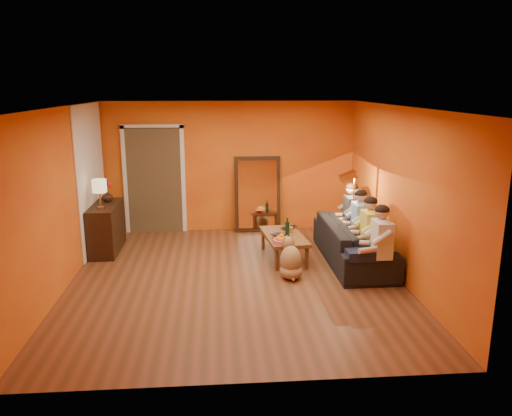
{
  "coord_description": "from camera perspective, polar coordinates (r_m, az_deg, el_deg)",
  "views": [
    {
      "loc": [
        -0.26,
        -7.17,
        2.9
      ],
      "look_at": [
        0.35,
        0.5,
        1.0
      ],
      "focal_mm": 35.0,
      "sensor_mm": 36.0,
      "label": 1
    }
  ],
  "objects": [
    {
      "name": "book_upper",
      "position": [
        8.28,
        2.16,
        -3.19
      ],
      "size": [
        0.26,
        0.28,
        0.02
      ],
      "primitive_type": "imported",
      "rotation": [
        0.0,
        0.0,
        0.61
      ],
      "color": "black",
      "rests_on": "book_mid"
    },
    {
      "name": "door_jamb_right",
      "position": [
        10.07,
        -8.3,
        3.15
      ],
      "size": [
        0.08,
        0.06,
        2.2
      ],
      "primitive_type": "cube",
      "color": "white",
      "rests_on": "wall_back"
    },
    {
      "name": "person_far_left",
      "position": [
        7.57,
        14.12,
        -4.16
      ],
      "size": [
        0.7,
        0.44,
        1.22
      ],
      "primitive_type": null,
      "color": "beige",
      "rests_on": "sofa"
    },
    {
      "name": "doorway_recess",
      "position": [
        10.24,
        -11.44,
        3.2
      ],
      "size": [
        1.06,
        0.3,
        2.1
      ],
      "primitive_type": "cube",
      "color": "#3F2D19",
      "rests_on": "floor"
    },
    {
      "name": "fruit_bowl",
      "position": [
        8.05,
        2.93,
        -3.49
      ],
      "size": [
        0.26,
        0.26,
        0.16
      ],
      "primitive_type": null,
      "color": "#E95281",
      "rests_on": "coffee_table"
    },
    {
      "name": "mirror_frame",
      "position": [
        10.06,
        0.17,
        1.6
      ],
      "size": [
        0.92,
        0.27,
        1.51
      ],
      "primitive_type": "cube",
      "rotation": [
        -0.14,
        0.0,
        0.0
      ],
      "color": "black",
      "rests_on": "floor"
    },
    {
      "name": "floor_lamp",
      "position": [
        8.87,
        11.04,
        -0.62
      ],
      "size": [
        0.31,
        0.25,
        1.44
      ],
      "primitive_type": null,
      "rotation": [
        0.0,
        0.0,
        -0.02
      ],
      "color": "#BF7C38",
      "rests_on": "floor"
    },
    {
      "name": "person_mid_left",
      "position": [
        8.07,
        12.89,
        -2.97
      ],
      "size": [
        0.7,
        0.44,
        1.22
      ],
      "primitive_type": null,
      "color": "gold",
      "rests_on": "sofa"
    },
    {
      "name": "table_lamp",
      "position": [
        8.83,
        -17.41,
        1.51
      ],
      "size": [
        0.24,
        0.24,
        0.51
      ],
      "primitive_type": null,
      "color": "beige",
      "rests_on": "sideboard"
    },
    {
      "name": "dog",
      "position": [
        7.73,
        4.0,
        -5.66
      ],
      "size": [
        0.52,
        0.63,
        0.64
      ],
      "primitive_type": null,
      "rotation": [
        0.0,
        0.0,
        0.35
      ],
      "color": "#AC714D",
      "rests_on": "floor"
    },
    {
      "name": "wine_bottle",
      "position": [
        8.43,
        3.6,
        -2.16
      ],
      "size": [
        0.07,
        0.07,
        0.31
      ],
      "primitive_type": "cylinder",
      "color": "black",
      "rests_on": "coffee_table"
    },
    {
      "name": "door_jamb_left",
      "position": [
        10.21,
        -14.7,
        2.99
      ],
      "size": [
        0.08,
        0.06,
        2.2
      ],
      "primitive_type": "cube",
      "color": "white",
      "rests_on": "wall_back"
    },
    {
      "name": "room_shell",
      "position": [
        7.71,
        -2.52,
        1.88
      ],
      "size": [
        5.0,
        5.5,
        2.6
      ],
      "color": "brown",
      "rests_on": "ground"
    },
    {
      "name": "person_mid_right",
      "position": [
        8.58,
        11.81,
        -1.91
      ],
      "size": [
        0.7,
        0.44,
        1.22
      ],
      "primitive_type": null,
      "color": "#80A2C7",
      "rests_on": "sofa"
    },
    {
      "name": "white_accent",
      "position": [
        9.33,
        -18.31,
        3.3
      ],
      "size": [
        0.02,
        1.9,
        2.58
      ],
      "primitive_type": "cube",
      "color": "white",
      "rests_on": "wall_left"
    },
    {
      "name": "person_far_right",
      "position": [
        9.09,
        10.86,
        -0.97
      ],
      "size": [
        0.7,
        0.44,
        1.22
      ],
      "primitive_type": null,
      "color": "#39383E",
      "rests_on": "sofa"
    },
    {
      "name": "sofa",
      "position": [
        8.53,
        11.07,
        -3.88
      ],
      "size": [
        2.31,
        0.9,
        0.68
      ],
      "primitive_type": "imported",
      "rotation": [
        0.0,
        0.0,
        1.57
      ],
      "color": "black",
      "rests_on": "floor"
    },
    {
      "name": "vase",
      "position": [
        9.39,
        -16.62,
        1.32
      ],
      "size": [
        0.2,
        0.2,
        0.21
      ],
      "primitive_type": "imported",
      "color": "black",
      "rests_on": "sideboard"
    },
    {
      "name": "flowers",
      "position": [
        9.34,
        -16.73,
        2.77
      ],
      "size": [
        0.17,
        0.17,
        0.45
      ],
      "primitive_type": null,
      "color": "red",
      "rests_on": "vase"
    },
    {
      "name": "mirror_glass",
      "position": [
        10.02,
        0.19,
        1.55
      ],
      "size": [
        0.78,
        0.21,
        1.35
      ],
      "primitive_type": "cube",
      "rotation": [
        -0.14,
        0.0,
        0.0
      ],
      "color": "white",
      "rests_on": "mirror_frame"
    },
    {
      "name": "tumbler",
      "position": [
        8.63,
        3.89,
        -2.5
      ],
      "size": [
        0.12,
        0.12,
        0.1
      ],
      "primitive_type": "imported",
      "rotation": [
        0.0,
        0.0,
        -0.13
      ],
      "color": "#B27F3F",
      "rests_on": "coffee_table"
    },
    {
      "name": "book_mid",
      "position": [
        8.3,
        2.21,
        -3.28
      ],
      "size": [
        0.28,
        0.31,
        0.02
      ],
      "primitive_type": "imported",
      "rotation": [
        0.0,
        0.0,
        -0.48
      ],
      "color": "red",
      "rests_on": "book_lower"
    },
    {
      "name": "laptop",
      "position": [
        8.87,
        4.05,
        -2.31
      ],
      "size": [
        0.4,
        0.37,
        0.03
      ],
      "primitive_type": "imported",
      "rotation": [
        0.0,
        0.0,
        0.61
      ],
      "color": "black",
      "rests_on": "coffee_table"
    },
    {
      "name": "sideboard",
      "position": [
        9.28,
        -16.71,
        -2.2
      ],
      "size": [
        0.44,
        1.18,
        0.85
      ],
      "primitive_type": "cube",
      "color": "black",
      "rests_on": "floor"
    },
    {
      "name": "book_lower",
      "position": [
        8.3,
        2.15,
        -3.44
      ],
      "size": [
        0.2,
        0.25,
        0.02
      ],
      "primitive_type": "imported",
      "rotation": [
        0.0,
        0.0,
        0.12
      ],
      "color": "black",
      "rests_on": "coffee_table"
    },
    {
      "name": "coffee_table",
      "position": [
        8.58,
        3.18,
        -4.42
      ],
      "size": [
        0.75,
        1.28,
        0.42
      ],
      "primitive_type": null,
      "rotation": [
        0.0,
        0.0,
        0.11
      ],
      "color": "brown",
      "rests_on": "floor"
    },
    {
      "name": "door_header",
      "position": [
        9.98,
        -11.82,
        9.11
      ],
      "size": [
        1.22,
        0.06,
        0.08
      ],
      "primitive_type": "cube",
      "color": "white",
      "rests_on": "wall_back"
    }
  ]
}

